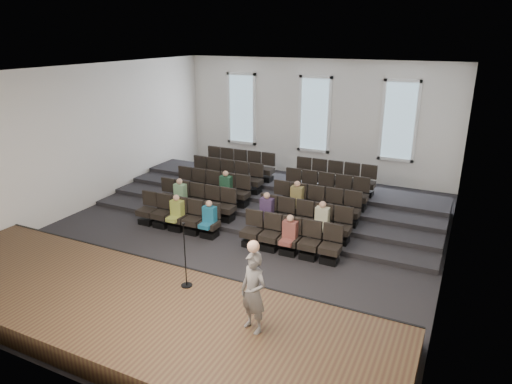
# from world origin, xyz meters

# --- Properties ---
(ground) EXTENTS (14.00, 14.00, 0.00)m
(ground) POSITION_xyz_m (0.00, 0.00, 0.00)
(ground) COLOR black
(ground) RESTS_ON ground
(ceiling) EXTENTS (12.00, 14.00, 0.02)m
(ceiling) POSITION_xyz_m (0.00, 0.00, 5.01)
(ceiling) COLOR white
(ceiling) RESTS_ON ground
(wall_back) EXTENTS (12.00, 0.04, 5.00)m
(wall_back) POSITION_xyz_m (0.00, 7.02, 2.50)
(wall_back) COLOR silver
(wall_back) RESTS_ON ground
(wall_front) EXTENTS (12.00, 0.04, 5.00)m
(wall_front) POSITION_xyz_m (0.00, -7.02, 2.50)
(wall_front) COLOR silver
(wall_front) RESTS_ON ground
(wall_left) EXTENTS (0.04, 14.00, 5.00)m
(wall_left) POSITION_xyz_m (-6.02, 0.00, 2.50)
(wall_left) COLOR silver
(wall_left) RESTS_ON ground
(wall_right) EXTENTS (0.04, 14.00, 5.00)m
(wall_right) POSITION_xyz_m (6.02, 0.00, 2.50)
(wall_right) COLOR silver
(wall_right) RESTS_ON ground
(stage) EXTENTS (11.80, 3.60, 0.50)m
(stage) POSITION_xyz_m (0.00, -5.10, 0.25)
(stage) COLOR #47351E
(stage) RESTS_ON ground
(stage_lip) EXTENTS (11.80, 0.06, 0.52)m
(stage_lip) POSITION_xyz_m (0.00, -3.33, 0.25)
(stage_lip) COLOR black
(stage_lip) RESTS_ON ground
(risers) EXTENTS (11.80, 4.80, 0.60)m
(risers) POSITION_xyz_m (0.00, 3.17, 0.20)
(risers) COLOR black
(risers) RESTS_ON ground
(seating_rows) EXTENTS (6.80, 4.70, 1.67)m
(seating_rows) POSITION_xyz_m (-0.00, 1.54, 0.68)
(seating_rows) COLOR black
(seating_rows) RESTS_ON ground
(windows) EXTENTS (8.44, 0.10, 3.24)m
(windows) POSITION_xyz_m (0.00, 6.95, 2.70)
(windows) COLOR white
(windows) RESTS_ON wall_back
(audience) EXTENTS (5.45, 2.64, 1.10)m
(audience) POSITION_xyz_m (0.00, 0.32, 0.81)
(audience) COLOR #97A642
(audience) RESTS_ON seating_rows
(speaker) EXTENTS (0.70, 0.57, 1.65)m
(speaker) POSITION_xyz_m (2.86, -4.83, 1.32)
(speaker) COLOR #625F5D
(speaker) RESTS_ON stage
(mic_stand) EXTENTS (0.26, 0.26, 1.58)m
(mic_stand) POSITION_xyz_m (0.76, -4.03, 0.97)
(mic_stand) COLOR black
(mic_stand) RESTS_ON stage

